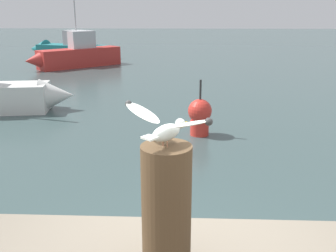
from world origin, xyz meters
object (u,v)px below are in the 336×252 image
at_px(boat_red, 75,56).
at_px(channel_buoy, 200,115).
at_px(seagull, 167,126).
at_px(mooring_post, 166,208).
at_px(boat_teal, 67,49).

distance_m(boat_red, channel_buoy, 12.47).
xyz_separation_m(seagull, boat_red, (-5.54, 17.38, -1.59)).
height_order(mooring_post, seagull, seagull).
distance_m(mooring_post, boat_red, 18.27).
bearing_deg(channel_buoy, boat_red, 118.89).
bearing_deg(boat_teal, seagull, -71.52).
height_order(boat_red, channel_buoy, boat_red).
bearing_deg(mooring_post, seagull, 51.45).
bearing_deg(channel_buoy, seagull, -94.30).
relative_size(mooring_post, seagull, 1.45).
relative_size(boat_teal, boat_red, 1.33).
bearing_deg(boat_teal, channel_buoy, -63.14).
height_order(boat_teal, channel_buoy, boat_teal).
xyz_separation_m(mooring_post, boat_teal, (-7.30, 21.84, -1.11)).
distance_m(seagull, boat_teal, 23.08).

